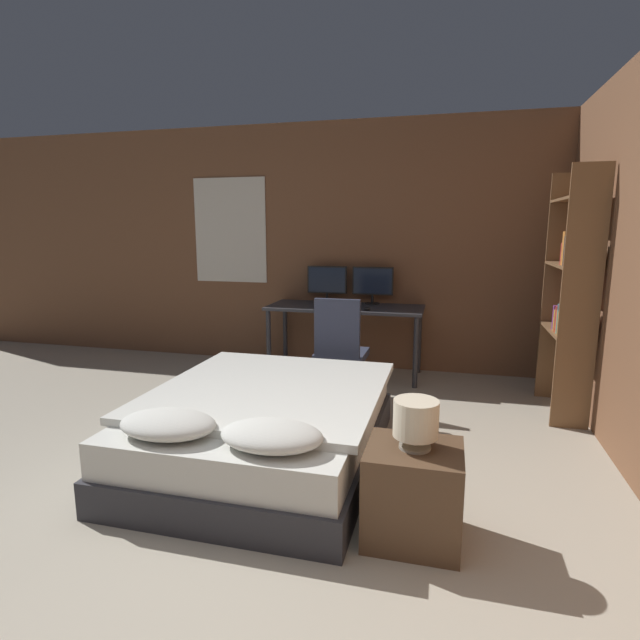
{
  "coord_description": "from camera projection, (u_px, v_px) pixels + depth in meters",
  "views": [
    {
      "loc": [
        0.96,
        -1.72,
        1.57
      ],
      "look_at": [
        -0.14,
        2.53,
        0.75
      ],
      "focal_mm": 28.0,
      "sensor_mm": 36.0,
      "label": 1
    }
  ],
  "objects": [
    {
      "name": "wall_back",
      "position": [
        359.0,
        247.0,
        5.52
      ],
      "size": [
        12.0,
        0.08,
        2.7
      ],
      "color": "brown",
      "rests_on": "ground_plane"
    },
    {
      "name": "bed",
      "position": [
        265.0,
        426.0,
        3.37
      ],
      "size": [
        1.51,
        1.91,
        0.57
      ],
      "color": "#2D2D33",
      "rests_on": "ground_plane"
    },
    {
      "name": "bedside_lamp",
      "position": [
        416.0,
        419.0,
        2.45
      ],
      "size": [
        0.22,
        0.22,
        0.25
      ],
      "color": "gray",
      "rests_on": "nightstand"
    },
    {
      "name": "ground_plane",
      "position": [
        205.0,
        594.0,
        2.17
      ],
      "size": [
        20.0,
        20.0,
        0.0
      ],
      "primitive_type": "plane",
      "color": "#B2A893"
    },
    {
      "name": "nightstand",
      "position": [
        413.0,
        493.0,
        2.52
      ],
      "size": [
        0.48,
        0.42,
        0.49
      ],
      "color": "brown",
      "rests_on": "ground_plane"
    },
    {
      "name": "monitor_left",
      "position": [
        327.0,
        282.0,
        5.51
      ],
      "size": [
        0.44,
        0.16,
        0.4
      ],
      "color": "black",
      "rests_on": "desk"
    },
    {
      "name": "office_chair",
      "position": [
        340.0,
        360.0,
        4.57
      ],
      "size": [
        0.52,
        0.52,
        0.96
      ],
      "color": "black",
      "rests_on": "ground_plane"
    },
    {
      "name": "bookshelf",
      "position": [
        572.0,
        287.0,
        4.05
      ],
      "size": [
        0.28,
        0.77,
        2.04
      ],
      "color": "brown",
      "rests_on": "ground_plane"
    },
    {
      "name": "monitor_right",
      "position": [
        373.0,
        283.0,
        5.38
      ],
      "size": [
        0.44,
        0.16,
        0.4
      ],
      "color": "black",
      "rests_on": "desk"
    },
    {
      "name": "keyboard",
      "position": [
        341.0,
        309.0,
        5.06
      ],
      "size": [
        0.36,
        0.13,
        0.02
      ],
      "color": "black",
      "rests_on": "desk"
    },
    {
      "name": "computer_mouse",
      "position": [
        367.0,
        309.0,
        5.0
      ],
      "size": [
        0.07,
        0.05,
        0.04
      ],
      "color": "black",
      "rests_on": "desk"
    },
    {
      "name": "desk",
      "position": [
        345.0,
        314.0,
        5.29
      ],
      "size": [
        1.63,
        0.65,
        0.75
      ],
      "color": "#38383D",
      "rests_on": "ground_plane"
    }
  ]
}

